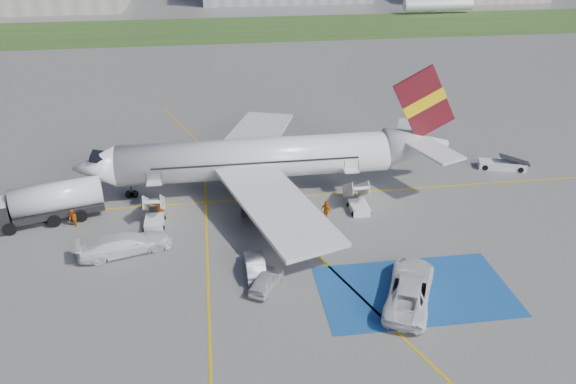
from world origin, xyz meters
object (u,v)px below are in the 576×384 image
(belt_loader, at_px, (502,165))
(van_white_b, at_px, (124,241))
(car_silver_b, at_px, (255,265))
(van_white_a, at_px, (410,285))
(fuel_tanker, at_px, (42,207))
(car_silver_a, at_px, (267,280))
(gpu_cart, at_px, (35,212))
(airliner, at_px, (271,157))

(belt_loader, bearing_deg, van_white_b, -146.04)
(car_silver_b, bearing_deg, van_white_b, -23.86)
(car_silver_b, xyz_separation_m, van_white_a, (10.63, -4.80, 0.52))
(fuel_tanker, relative_size, car_silver_b, 2.60)
(car_silver_a, height_order, van_white_a, van_white_a)
(fuel_tanker, bearing_deg, gpu_cart, 145.16)
(belt_loader, distance_m, car_silver_b, 31.85)
(fuel_tanker, xyz_separation_m, car_silver_b, (17.82, -10.48, -0.81))
(fuel_tanker, xyz_separation_m, van_white_a, (28.45, -15.28, -0.28))
(fuel_tanker, distance_m, car_silver_b, 20.69)
(fuel_tanker, distance_m, car_silver_a, 22.34)
(van_white_a, bearing_deg, fuel_tanker, -2.87)
(van_white_a, distance_m, van_white_b, 22.66)
(gpu_cart, distance_m, van_white_b, 10.75)
(car_silver_a, distance_m, car_silver_b, 2.14)
(car_silver_b, height_order, van_white_b, van_white_b)
(car_silver_b, distance_m, van_white_b, 11.01)
(fuel_tanker, xyz_separation_m, car_silver_a, (18.50, -12.51, -0.82))
(van_white_b, bearing_deg, van_white_a, -128.37)
(airliner, xyz_separation_m, fuel_tanker, (-20.72, -3.55, -1.91))
(airliner, bearing_deg, van_white_b, -143.18)
(belt_loader, xyz_separation_m, van_white_b, (-38.10, -10.98, 0.72))
(airliner, distance_m, fuel_tanker, 21.10)
(gpu_cart, relative_size, car_silver_b, 0.56)
(car_silver_a, relative_size, van_white_a, 0.61)
(gpu_cart, height_order, belt_loader, gpu_cart)
(airliner, height_order, car_silver_b, airliner)
(car_silver_a, bearing_deg, car_silver_b, -41.39)
(airliner, bearing_deg, belt_loader, 2.81)
(car_silver_b, bearing_deg, fuel_tanker, -31.44)
(belt_loader, bearing_deg, fuel_tanker, -156.16)
(airliner, relative_size, car_silver_b, 8.96)
(car_silver_a, xyz_separation_m, van_white_b, (-10.81, 6.30, 0.44))
(car_silver_a, height_order, car_silver_b, car_silver_b)
(gpu_cart, xyz_separation_m, van_white_a, (29.31, -15.59, 0.38))
(car_silver_a, bearing_deg, fuel_tanker, -3.91)
(gpu_cart, height_order, car_silver_b, gpu_cart)
(fuel_tanker, height_order, belt_loader, fuel_tanker)
(belt_loader, height_order, car_silver_b, belt_loader)
(airliner, relative_size, belt_loader, 6.87)
(airliner, height_order, van_white_a, airliner)
(fuel_tanker, height_order, car_silver_b, fuel_tanker)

